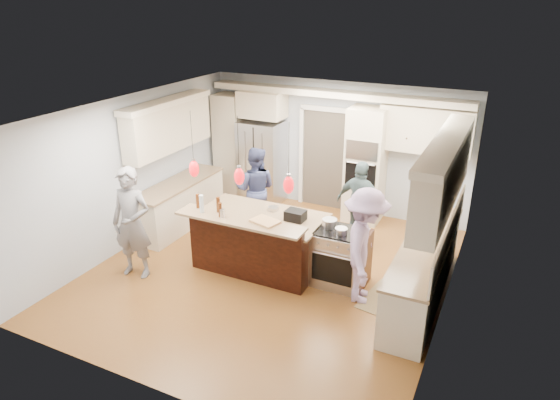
# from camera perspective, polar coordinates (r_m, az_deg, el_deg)

# --- Properties ---
(ground_plane) EXTENTS (6.00, 6.00, 0.00)m
(ground_plane) POSITION_cam_1_polar(r_m,az_deg,el_deg) (8.42, -1.05, -8.08)
(ground_plane) COLOR olive
(ground_plane) RESTS_ON ground
(room_shell) EXTENTS (5.54, 6.04, 2.72)m
(room_shell) POSITION_cam_1_polar(r_m,az_deg,el_deg) (7.65, -1.14, 3.72)
(room_shell) COLOR #B2BCC6
(room_shell) RESTS_ON ground
(refrigerator) EXTENTS (0.90, 0.70, 1.80)m
(refrigerator) POSITION_cam_1_polar(r_m,az_deg,el_deg) (10.84, -2.11, 4.33)
(refrigerator) COLOR #B7B7BC
(refrigerator) RESTS_ON ground
(oven_column) EXTENTS (0.72, 0.69, 2.30)m
(oven_column) POSITION_cam_1_polar(r_m,az_deg,el_deg) (9.97, 9.74, 3.89)
(oven_column) COLOR beige
(oven_column) RESTS_ON ground
(back_upper_cabinets) EXTENTS (5.30, 0.61, 2.54)m
(back_upper_cabinets) POSITION_cam_1_polar(r_m,az_deg,el_deg) (10.39, 2.10, 7.95)
(back_upper_cabinets) COLOR beige
(back_upper_cabinets) RESTS_ON ground
(right_counter_run) EXTENTS (0.64, 3.10, 2.51)m
(right_counter_run) POSITION_cam_1_polar(r_m,az_deg,el_deg) (7.54, 16.85, -3.91)
(right_counter_run) COLOR beige
(right_counter_run) RESTS_ON ground
(left_cabinets) EXTENTS (0.64, 2.30, 2.51)m
(left_cabinets) POSITION_cam_1_polar(r_m,az_deg,el_deg) (9.80, -11.83, 2.79)
(left_cabinets) COLOR beige
(left_cabinets) RESTS_ON ground
(kitchen_island) EXTENTS (2.10, 1.46, 1.12)m
(kitchen_island) POSITION_cam_1_polar(r_m,az_deg,el_deg) (8.34, -2.37, -4.60)
(kitchen_island) COLOR black
(kitchen_island) RESTS_ON ground
(island_range) EXTENTS (0.82, 0.71, 0.92)m
(island_range) POSITION_cam_1_polar(r_m,az_deg,el_deg) (7.93, 6.98, -6.55)
(island_range) COLOR #B7B7BC
(island_range) RESTS_ON ground
(pendant_lights) EXTENTS (1.75, 0.15, 1.03)m
(pendant_lights) POSITION_cam_1_polar(r_m,az_deg,el_deg) (7.35, -4.68, 2.72)
(pendant_lights) COLOR black
(pendant_lights) RESTS_ON ground
(person_bar_end) EXTENTS (0.73, 0.53, 1.84)m
(person_bar_end) POSITION_cam_1_polar(r_m,az_deg,el_deg) (8.25, -16.56, -2.56)
(person_bar_end) COLOR slate
(person_bar_end) RESTS_ON ground
(person_far_left) EXTENTS (0.95, 0.83, 1.66)m
(person_far_left) POSITION_cam_1_polar(r_m,az_deg,el_deg) (9.54, -2.84, 1.25)
(person_far_left) COLOR navy
(person_far_left) RESTS_ON ground
(person_far_right) EXTENTS (0.97, 0.52, 1.58)m
(person_far_right) POSITION_cam_1_polar(r_m,az_deg,el_deg) (9.07, 9.16, -0.42)
(person_far_right) COLOR #435A5E
(person_far_right) RESTS_ON ground
(person_range_side) EXTENTS (0.89, 1.26, 1.77)m
(person_range_side) POSITION_cam_1_polar(r_m,az_deg,el_deg) (7.38, 9.66, -5.25)
(person_range_side) COLOR #A98EC0
(person_range_side) RESTS_ON ground
(floor_rug) EXTENTS (0.80, 1.04, 0.01)m
(floor_rug) POSITION_cam_1_polar(r_m,az_deg,el_deg) (7.86, 12.17, -11.04)
(floor_rug) COLOR olive
(floor_rug) RESTS_ON ground
(water_bottle) EXTENTS (0.07, 0.07, 0.29)m
(water_bottle) POSITION_cam_1_polar(r_m,az_deg,el_deg) (7.84, -8.95, -0.43)
(water_bottle) COLOR silver
(water_bottle) RESTS_ON kitchen_island
(beer_bottle_a) EXTENTS (0.07, 0.07, 0.23)m
(beer_bottle_a) POSITION_cam_1_polar(r_m,az_deg,el_deg) (8.03, -9.38, -0.12)
(beer_bottle_a) COLOR #4D250D
(beer_bottle_a) RESTS_ON kitchen_island
(beer_bottle_b) EXTENTS (0.07, 0.07, 0.23)m
(beer_bottle_b) POSITION_cam_1_polar(r_m,az_deg,el_deg) (7.66, -6.85, -1.12)
(beer_bottle_b) COLOR #4D250D
(beer_bottle_b) RESTS_ON kitchen_island
(beer_bottle_c) EXTENTS (0.06, 0.06, 0.24)m
(beer_bottle_c) POSITION_cam_1_polar(r_m,az_deg,el_deg) (7.83, -7.07, -0.53)
(beer_bottle_c) COLOR #4D250D
(beer_bottle_c) RESTS_ON kitchen_island
(drink_can) EXTENTS (0.09, 0.09, 0.13)m
(drink_can) POSITION_cam_1_polar(r_m,az_deg,el_deg) (7.66, -6.62, -1.51)
(drink_can) COLOR #B7B7BC
(drink_can) RESTS_ON kitchen_island
(cutting_board) EXTENTS (0.47, 0.39, 0.03)m
(cutting_board) POSITION_cam_1_polar(r_m,az_deg,el_deg) (7.46, -1.71, -2.45)
(cutting_board) COLOR tan
(cutting_board) RESTS_ON kitchen_island
(pot_large) EXTENTS (0.23, 0.23, 0.14)m
(pot_large) POSITION_cam_1_polar(r_m,az_deg,el_deg) (7.79, 5.69, -2.65)
(pot_large) COLOR #B7B7BC
(pot_large) RESTS_ON island_range
(pot_small) EXTENTS (0.19, 0.19, 0.10)m
(pot_small) POSITION_cam_1_polar(r_m,az_deg,el_deg) (7.60, 7.00, -3.54)
(pot_small) COLOR #B7B7BC
(pot_small) RESTS_ON island_range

